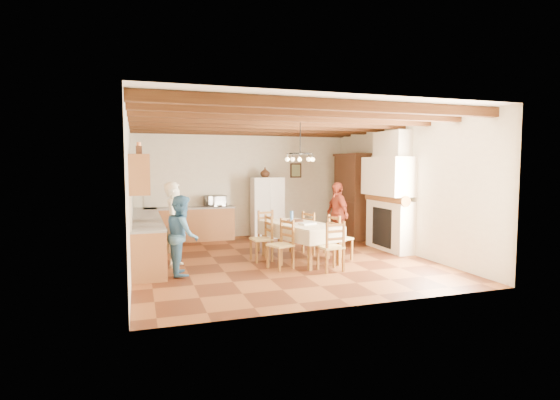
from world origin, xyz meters
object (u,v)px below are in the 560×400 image
(person_man, at_px, (175,224))
(person_woman_blue, at_px, (182,235))
(chair_end_far, at_px, (269,231))
(person_woman_red, at_px, (337,214))
(chair_end_near, at_px, (331,246))
(chair_right_far, at_px, (314,232))
(chair_left_far, at_px, (261,238))
(microwave, at_px, (215,201))
(dining_table, at_px, (300,227))
(chair_right_near, at_px, (340,237))
(hutch, at_px, (352,196))
(refrigerator, at_px, (267,207))
(chair_left_near, at_px, (280,244))

(person_man, distance_m, person_woman_blue, 0.72)
(chair_end_far, distance_m, person_woman_red, 1.83)
(chair_end_near, xyz_separation_m, person_woman_blue, (-2.71, 0.61, 0.26))
(person_woman_blue, height_order, person_woman_red, person_woman_red)
(chair_right_far, bearing_deg, chair_left_far, 85.41)
(chair_end_near, bearing_deg, person_woman_blue, -18.25)
(person_man, height_order, person_woman_red, person_man)
(chair_right_far, distance_m, chair_end_near, 1.68)
(chair_right_far, distance_m, microwave, 3.18)
(dining_table, xyz_separation_m, chair_left_far, (-0.78, 0.23, -0.23))
(chair_right_near, distance_m, microwave, 3.99)
(hutch, height_order, chair_left_far, hutch)
(refrigerator, height_order, chair_end_near, refrigerator)
(refrigerator, height_order, chair_right_near, refrigerator)
(chair_end_near, distance_m, person_man, 3.09)
(person_woman_blue, bearing_deg, chair_end_far, -54.12)
(chair_right_near, distance_m, person_woman_blue, 3.34)
(chair_end_far, relative_size, microwave, 1.83)
(hutch, height_order, chair_end_near, hutch)
(person_man, bearing_deg, person_woman_blue, -156.89)
(chair_left_near, relative_size, person_man, 0.57)
(chair_right_far, distance_m, person_woman_red, 1.09)
(person_man, bearing_deg, hutch, -50.53)
(dining_table, xyz_separation_m, person_man, (-2.54, 0.29, 0.13))
(chair_right_far, relative_size, person_woman_blue, 0.65)
(chair_right_far, distance_m, person_woman_blue, 3.23)
(dining_table, relative_size, chair_end_far, 2.08)
(chair_right_far, relative_size, chair_end_far, 1.00)
(chair_end_near, bearing_deg, chair_left_near, -34.66)
(hutch, bearing_deg, person_man, -159.75)
(dining_table, bearing_deg, chair_end_near, -77.16)
(dining_table, bearing_deg, chair_end_far, 108.77)
(chair_left_near, bearing_deg, person_man, -134.37)
(chair_end_near, distance_m, person_woman_red, 2.55)
(chair_left_far, height_order, person_man, person_man)
(chair_end_near, distance_m, chair_end_far, 2.18)
(chair_end_far, height_order, person_woman_red, person_woman_red)
(hutch, height_order, chair_right_far, hutch)
(dining_table, relative_size, chair_end_near, 2.08)
(hutch, xyz_separation_m, chair_right_far, (-1.80, -1.63, -0.68))
(chair_left_far, distance_m, person_woman_blue, 1.83)
(person_woman_blue, bearing_deg, person_woman_red, -66.77)
(hutch, relative_size, chair_end_near, 2.42)
(chair_left_far, bearing_deg, chair_left_near, 7.13)
(chair_left_near, relative_size, person_woman_red, 0.60)
(chair_right_near, relative_size, person_woman_blue, 0.65)
(hutch, xyz_separation_m, chair_end_near, (-2.14, -3.28, -0.68))
(refrigerator, xyz_separation_m, chair_left_near, (-0.79, -3.58, -0.36))
(refrigerator, relative_size, chair_left_near, 1.74)
(chair_right_near, bearing_deg, chair_left_far, 62.37)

